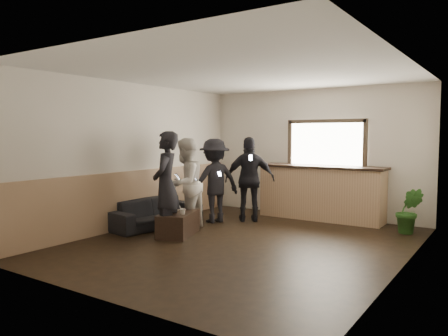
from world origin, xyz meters
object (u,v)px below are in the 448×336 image
Objects in this scene: bar_counter at (321,189)px; person_c at (214,181)px; coffee_table at (178,224)px; person_d at (250,179)px; sofa at (155,213)px; cup_b at (183,212)px; person_b at (185,184)px; person_a at (166,185)px; potted_plant at (409,211)px; cup_a at (177,208)px.

person_c is (-1.71, -1.52, 0.22)m from bar_counter.
coffee_table is 1.98m from person_d.
sofa is 18.58× the size of cup_b.
bar_counter is 26.47× the size of cup_b.
coffee_table is 0.84m from person_b.
sofa is 1.02× the size of person_a.
cup_b is (1.04, -0.42, 0.18)m from sofa.
bar_counter reaches higher than sofa.
person_a is 2.12m from person_d.
person_c reaches higher than potted_plant.
cup_a is at bearing 162.21° from person_a.
bar_counter is 2.30m from person_c.
person_c is (-0.14, 1.33, 0.65)m from coffee_table.
coffee_table is 0.77m from person_a.
cup_a is 0.06× the size of person_a.
person_d is (-3.00, -0.59, 0.45)m from potted_plant.
person_a is (-1.63, -3.10, 0.29)m from bar_counter.
person_d reaches higher than coffee_table.
person_c is (-3.56, -1.08, 0.44)m from potted_plant.
person_a is 1.07× the size of person_b.
potted_plant reaches higher than cup_b.
person_c is (0.70, 1.02, 0.58)m from sofa.
cup_a is 1.28m from person_c.
cup_b is at bearing -28.82° from coffee_table.
potted_plant is at bearing 35.22° from coffee_table.
potted_plant is at bearing 100.52° from person_a.
cup_b is 0.82m from person_b.
sofa is 0.77m from cup_a.
sofa is 0.88m from person_b.
person_c reaches higher than sofa.
bar_counter is 3.22m from cup_a.
person_d reaches higher than person_c.
person_d is (0.48, 2.07, -0.05)m from person_a.
person_a reaches higher than sofa.
cup_b reaches higher than cup_a.
bar_counter is 3.51m from sofa.
person_b reaches higher than potted_plant.
cup_a is 0.07× the size of person_c.
potted_plant is 4.41m from person_a.
person_c is at bearing -163.15° from potted_plant.
sofa is 2.05m from person_d.
bar_counter is 1.55× the size of person_b.
sofa is 1.09× the size of person_b.
sofa is at bearing -7.05° from person_c.
bar_counter is 3.51m from person_a.
coffee_table is (0.84, -0.31, -0.07)m from sofa.
person_d is at bearing 83.55° from cup_b.
person_c is at bearing 6.58° from person_d.
person_c reaches higher than cup_a.
bar_counter is at bearing 65.18° from cup_b.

